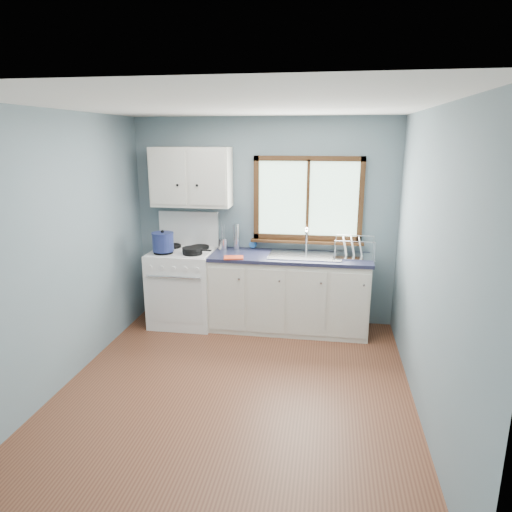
# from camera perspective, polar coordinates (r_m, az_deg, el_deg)

# --- Properties ---
(floor) EXTENTS (3.20, 3.60, 0.02)m
(floor) POSITION_cam_1_polar(r_m,az_deg,el_deg) (4.39, -2.63, -16.51)
(floor) COLOR brown
(floor) RESTS_ON ground
(ceiling) EXTENTS (3.20, 3.60, 0.02)m
(ceiling) POSITION_cam_1_polar(r_m,az_deg,el_deg) (3.77, -3.09, 18.42)
(ceiling) COLOR white
(ceiling) RESTS_ON wall_back
(wall_back) EXTENTS (3.20, 0.02, 2.50)m
(wall_back) POSITION_cam_1_polar(r_m,az_deg,el_deg) (5.63, 0.98, 4.30)
(wall_back) COLOR slate
(wall_back) RESTS_ON ground
(wall_front) EXTENTS (3.20, 0.02, 2.50)m
(wall_front) POSITION_cam_1_polar(r_m,az_deg,el_deg) (2.26, -12.58, -12.22)
(wall_front) COLOR slate
(wall_front) RESTS_ON ground
(wall_left) EXTENTS (0.02, 3.60, 2.50)m
(wall_left) POSITION_cam_1_polar(r_m,az_deg,el_deg) (4.50, -23.31, 0.46)
(wall_left) COLOR slate
(wall_left) RESTS_ON ground
(wall_right) EXTENTS (0.02, 3.60, 2.50)m
(wall_right) POSITION_cam_1_polar(r_m,az_deg,el_deg) (3.90, 21.00, -1.37)
(wall_right) COLOR slate
(wall_right) RESTS_ON ground
(gas_range) EXTENTS (0.76, 0.69, 1.36)m
(gas_range) POSITION_cam_1_polar(r_m,az_deg,el_deg) (5.71, -9.04, -3.57)
(gas_range) COLOR white
(gas_range) RESTS_ON floor
(base_cabinets) EXTENTS (1.85, 0.60, 0.88)m
(base_cabinets) POSITION_cam_1_polar(r_m,az_deg,el_deg) (5.50, 4.14, -5.05)
(base_cabinets) COLOR silver
(base_cabinets) RESTS_ON floor
(countertop) EXTENTS (1.89, 0.64, 0.04)m
(countertop) POSITION_cam_1_polar(r_m,az_deg,el_deg) (5.36, 4.23, -0.11)
(countertop) COLOR black
(countertop) RESTS_ON base_cabinets
(sink) EXTENTS (0.84, 0.46, 0.44)m
(sink) POSITION_cam_1_polar(r_m,az_deg,el_deg) (5.36, 6.14, -0.61)
(sink) COLOR silver
(sink) RESTS_ON countertop
(window) EXTENTS (1.36, 0.10, 1.03)m
(window) POSITION_cam_1_polar(r_m,az_deg,el_deg) (5.51, 6.48, 6.35)
(window) COLOR #9EC6A8
(window) RESTS_ON wall_back
(upper_cabinets) EXTENTS (0.95, 0.35, 0.70)m
(upper_cabinets) POSITION_cam_1_polar(r_m,az_deg,el_deg) (5.57, -8.10, 9.75)
(upper_cabinets) COLOR silver
(upper_cabinets) RESTS_ON wall_back
(skillet) EXTENTS (0.36, 0.25, 0.05)m
(skillet) POSITION_cam_1_polar(r_m,az_deg,el_deg) (5.40, -7.95, 0.81)
(skillet) COLOR black
(skillet) RESTS_ON gas_range
(stockpot) EXTENTS (0.28, 0.28, 0.25)m
(stockpot) POSITION_cam_1_polar(r_m,az_deg,el_deg) (5.46, -11.55, 1.77)
(stockpot) COLOR navy
(stockpot) RESTS_ON gas_range
(utensil_crock) EXTENTS (0.12, 0.12, 0.35)m
(utensil_crock) POSITION_cam_1_polar(r_m,az_deg,el_deg) (5.61, -4.15, 1.52)
(utensil_crock) COLOR silver
(utensil_crock) RESTS_ON countertop
(thermos) EXTENTS (0.07, 0.07, 0.32)m
(thermos) POSITION_cam_1_polar(r_m,az_deg,el_deg) (5.58, -2.47, 2.40)
(thermos) COLOR silver
(thermos) RESTS_ON countertop
(soap_bottle) EXTENTS (0.10, 0.10, 0.24)m
(soap_bottle) POSITION_cam_1_polar(r_m,az_deg,el_deg) (5.63, -0.48, 2.11)
(soap_bottle) COLOR blue
(soap_bottle) RESTS_ON countertop
(dish_towel) EXTENTS (0.25, 0.20, 0.02)m
(dish_towel) POSITION_cam_1_polar(r_m,az_deg,el_deg) (5.21, -2.82, -0.20)
(dish_towel) COLOR red
(dish_towel) RESTS_ON countertop
(dish_rack) EXTENTS (0.48, 0.37, 0.24)m
(dish_rack) POSITION_cam_1_polar(r_m,az_deg,el_deg) (5.36, 12.09, 0.53)
(dish_rack) COLOR silver
(dish_rack) RESTS_ON countertop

